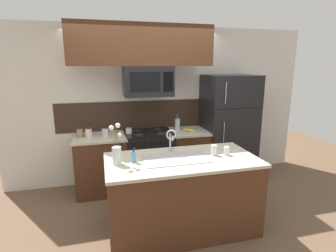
{
  "coord_description": "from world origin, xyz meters",
  "views": [
    {
      "loc": [
        -0.71,
        -3.12,
        1.98
      ],
      "look_at": [
        0.16,
        0.27,
        1.16
      ],
      "focal_mm": 28.0,
      "sensor_mm": 36.0,
      "label": 1
    }
  ],
  "objects_px": {
    "storage_jar_medium": "(89,133)",
    "banana_bunch": "(190,130)",
    "sink_faucet": "(171,138)",
    "spare_glass": "(226,151)",
    "refrigerator": "(228,128)",
    "microwave": "(148,81)",
    "flower_vase": "(117,153)",
    "storage_jar_tall": "(80,133)",
    "storage_jar_squat": "(129,131)",
    "storage_jar_short": "(105,132)",
    "drinking_glass": "(214,150)",
    "dish_soap_bottle": "(133,156)",
    "stove_range": "(149,159)",
    "french_press": "(177,125)"
  },
  "relations": [
    {
      "from": "microwave",
      "to": "storage_jar_medium",
      "type": "bearing_deg",
      "value": 179.72
    },
    {
      "from": "storage_jar_tall",
      "to": "spare_glass",
      "type": "distance_m",
      "value": 2.2
    },
    {
      "from": "french_press",
      "to": "spare_glass",
      "type": "height_order",
      "value": "french_press"
    },
    {
      "from": "spare_glass",
      "to": "storage_jar_tall",
      "type": "bearing_deg",
      "value": 143.8
    },
    {
      "from": "storage_jar_medium",
      "to": "spare_glass",
      "type": "relative_size",
      "value": 1.37
    },
    {
      "from": "storage_jar_squat",
      "to": "dish_soap_bottle",
      "type": "xyz_separation_m",
      "value": [
        -0.08,
        -1.25,
        0.02
      ]
    },
    {
      "from": "microwave",
      "to": "sink_faucet",
      "type": "distance_m",
      "value": 1.19
    },
    {
      "from": "french_press",
      "to": "dish_soap_bottle",
      "type": "height_order",
      "value": "french_press"
    },
    {
      "from": "storage_jar_short",
      "to": "drinking_glass",
      "type": "distance_m",
      "value": 1.74
    },
    {
      "from": "storage_jar_medium",
      "to": "dish_soap_bottle",
      "type": "height_order",
      "value": "dish_soap_bottle"
    },
    {
      "from": "storage_jar_tall",
      "to": "storage_jar_medium",
      "type": "bearing_deg",
      "value": -18.33
    },
    {
      "from": "stove_range",
      "to": "storage_jar_medium",
      "type": "xyz_separation_m",
      "value": [
        -0.92,
        -0.02,
        0.52
      ]
    },
    {
      "from": "refrigerator",
      "to": "microwave",
      "type": "bearing_deg",
      "value": -178.32
    },
    {
      "from": "stove_range",
      "to": "flower_vase",
      "type": "relative_size",
      "value": 2.04
    },
    {
      "from": "storage_jar_short",
      "to": "dish_soap_bottle",
      "type": "distance_m",
      "value": 1.24
    },
    {
      "from": "flower_vase",
      "to": "storage_jar_tall",
      "type": "bearing_deg",
      "value": 110.13
    },
    {
      "from": "sink_faucet",
      "to": "spare_glass",
      "type": "height_order",
      "value": "sink_faucet"
    },
    {
      "from": "storage_jar_squat",
      "to": "dish_soap_bottle",
      "type": "distance_m",
      "value": 1.25
    },
    {
      "from": "microwave",
      "to": "refrigerator",
      "type": "height_order",
      "value": "microwave"
    },
    {
      "from": "stove_range",
      "to": "spare_glass",
      "type": "distance_m",
      "value": 1.55
    },
    {
      "from": "refrigerator",
      "to": "storage_jar_short",
      "type": "bearing_deg",
      "value": -178.79
    },
    {
      "from": "sink_faucet",
      "to": "drinking_glass",
      "type": "height_order",
      "value": "sink_faucet"
    },
    {
      "from": "flower_vase",
      "to": "dish_soap_bottle",
      "type": "bearing_deg",
      "value": 5.17
    },
    {
      "from": "refrigerator",
      "to": "drinking_glass",
      "type": "bearing_deg",
      "value": -123.28
    },
    {
      "from": "banana_bunch",
      "to": "refrigerator",
      "type": "bearing_deg",
      "value": 6.42
    },
    {
      "from": "drinking_glass",
      "to": "dish_soap_bottle",
      "type": "bearing_deg",
      "value": 179.99
    },
    {
      "from": "refrigerator",
      "to": "storage_jar_tall",
      "type": "bearing_deg",
      "value": 179.89
    },
    {
      "from": "storage_jar_medium",
      "to": "sink_faucet",
      "type": "distance_m",
      "value": 1.44
    },
    {
      "from": "stove_range",
      "to": "drinking_glass",
      "type": "relative_size",
      "value": 7.45
    },
    {
      "from": "microwave",
      "to": "banana_bunch",
      "type": "distance_m",
      "value": 1.05
    },
    {
      "from": "dish_soap_bottle",
      "to": "flower_vase",
      "type": "distance_m",
      "value": 0.19
    },
    {
      "from": "storage_jar_squat",
      "to": "spare_glass",
      "type": "relative_size",
      "value": 0.91
    },
    {
      "from": "storage_jar_medium",
      "to": "dish_soap_bottle",
      "type": "relative_size",
      "value": 0.89
    },
    {
      "from": "stove_range",
      "to": "sink_faucet",
      "type": "bearing_deg",
      "value": -84.74
    },
    {
      "from": "french_press",
      "to": "storage_jar_tall",
      "type": "bearing_deg",
      "value": -178.69
    },
    {
      "from": "stove_range",
      "to": "microwave",
      "type": "relative_size",
      "value": 1.25
    },
    {
      "from": "french_press",
      "to": "dish_soap_bottle",
      "type": "bearing_deg",
      "value": -124.67
    },
    {
      "from": "storage_jar_tall",
      "to": "storage_jar_squat",
      "type": "bearing_deg",
      "value": -1.0
    },
    {
      "from": "drinking_glass",
      "to": "flower_vase",
      "type": "distance_m",
      "value": 1.16
    },
    {
      "from": "storage_jar_medium",
      "to": "banana_bunch",
      "type": "xyz_separation_m",
      "value": [
        1.6,
        -0.05,
        -0.05
      ]
    },
    {
      "from": "sink_faucet",
      "to": "refrigerator",
      "type": "bearing_deg",
      "value": 38.87
    },
    {
      "from": "storage_jar_short",
      "to": "stove_range",
      "type": "bearing_deg",
      "value": 2.02
    },
    {
      "from": "spare_glass",
      "to": "stove_range",
      "type": "bearing_deg",
      "value": 119.71
    },
    {
      "from": "storage_jar_tall",
      "to": "storage_jar_short",
      "type": "distance_m",
      "value": 0.37
    },
    {
      "from": "storage_jar_short",
      "to": "banana_bunch",
      "type": "distance_m",
      "value": 1.35
    },
    {
      "from": "stove_range",
      "to": "french_press",
      "type": "distance_m",
      "value": 0.74
    },
    {
      "from": "storage_jar_tall",
      "to": "storage_jar_short",
      "type": "relative_size",
      "value": 0.97
    },
    {
      "from": "refrigerator",
      "to": "drinking_glass",
      "type": "distance_m",
      "value": 1.5
    },
    {
      "from": "dish_soap_bottle",
      "to": "storage_jar_short",
      "type": "bearing_deg",
      "value": 103.06
    },
    {
      "from": "refrigerator",
      "to": "storage_jar_short",
      "type": "xyz_separation_m",
      "value": [
        -2.08,
        -0.04,
        0.07
      ]
    }
  ]
}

